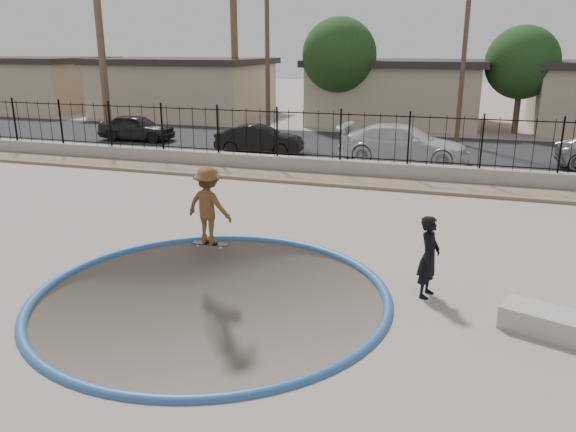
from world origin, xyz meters
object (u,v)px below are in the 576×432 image
at_px(skater, 209,209).
at_px(car_b, 259,140).
at_px(car_a, 137,127).
at_px(car_c, 403,144).
at_px(skateboard, 210,244).
at_px(videographer, 429,257).
at_px(concrete_ledge, 551,323).

bearing_deg(skater, car_b, -64.24).
height_order(car_a, car_c, car_c).
relative_size(skateboard, car_a, 0.23).
xyz_separation_m(skateboard, videographer, (5.26, -1.29, 0.75)).
relative_size(skateboard, concrete_ledge, 0.57).
bearing_deg(car_c, car_b, 92.17).
bearing_deg(car_a, car_b, -105.22).
height_order(skater, car_c, skater).
xyz_separation_m(videographer, car_b, (-8.41, 13.09, -0.14)).
distance_m(skater, car_c, 12.24).
relative_size(skateboard, car_c, 0.17).
bearing_deg(skater, concrete_ledge, 174.23).
bearing_deg(videographer, car_b, 45.28).
relative_size(skater, car_b, 0.48).
height_order(skater, skateboard, skater).
bearing_deg(concrete_ledge, skateboard, 163.38).
distance_m(videographer, car_c, 13.25).
bearing_deg(skateboard, videographer, -18.82).
height_order(videographer, car_c, videographer).
bearing_deg(car_c, concrete_ledge, -161.35).
relative_size(skater, skateboard, 2.06).
xyz_separation_m(skateboard, car_b, (-3.14, 11.80, 0.61)).
distance_m(skater, skateboard, 0.87).
distance_m(car_a, car_b, 7.51).
xyz_separation_m(car_a, car_c, (13.73, -1.60, 0.11)).
xyz_separation_m(skater, car_b, (-3.14, 11.80, -0.26)).
relative_size(videographer, car_a, 0.42).
relative_size(car_a, car_b, 1.00).
height_order(skater, car_a, skater).
relative_size(skater, concrete_ledge, 1.17).
relative_size(concrete_ledge, car_c, 0.30).
relative_size(skater, car_c, 0.35).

